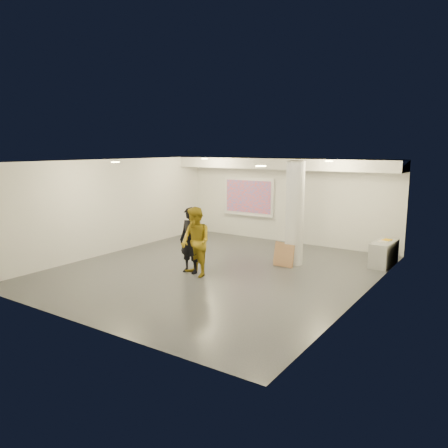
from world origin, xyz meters
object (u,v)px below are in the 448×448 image
Objects in this scene: column at (295,213)px; credenza at (384,254)px; man at (196,242)px; projection_screen at (249,197)px; woman at (190,240)px.

credenza is at bearing 30.62° from column.
man is (-3.87, -3.83, 0.57)m from credenza.
column reaches higher than credenza.
projection_screen is 1.14× the size of man.
column reaches higher than woman.
man is at bearing -74.33° from projection_screen.
projection_screen is at bearing 139.44° from column.
woman is 0.36m from man.
projection_screen is 5.61m from credenza.
man is at bearing -123.25° from column.
credenza is 0.66× the size of man.
woman is (-1.97, -2.34, -0.60)m from column.
projection_screen is at bearing 126.47° from man.
credenza is (5.32, -1.34, -1.17)m from projection_screen.
column is 1.68× the size of woman.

